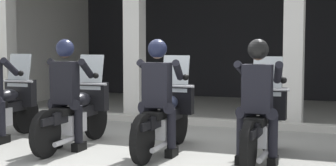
% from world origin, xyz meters
% --- Properties ---
extents(ground_plane, '(80.00, 80.00, 0.00)m').
position_xyz_m(ground_plane, '(0.00, 3.00, 0.00)').
color(ground_plane, gray).
extents(station_building, '(10.64, 4.96, 3.49)m').
position_xyz_m(station_building, '(-0.16, 5.39, 2.22)').
color(station_building, black).
rests_on(station_building, ground).
extents(kerb_strip, '(10.14, 0.24, 0.12)m').
position_xyz_m(kerb_strip, '(-0.16, 2.34, 0.06)').
color(kerb_strip, '#B7B5AD').
rests_on(kerb_strip, ground).
extents(motorcycle_far_left, '(0.62, 2.04, 1.35)m').
position_xyz_m(motorcycle_far_left, '(-2.73, -0.11, 0.50)').
color(motorcycle_far_left, black).
rests_on(motorcycle_far_left, ground).
extents(motorcycle_left, '(0.62, 2.04, 1.35)m').
position_xyz_m(motorcycle_left, '(-1.36, -0.16, 0.50)').
color(motorcycle_left, black).
rests_on(motorcycle_left, ground).
extents(police_officer_left, '(0.63, 0.61, 1.58)m').
position_xyz_m(police_officer_left, '(-1.36, -0.45, 0.94)').
color(police_officer_left, black).
rests_on(police_officer_left, ground).
extents(motorcycle_center, '(0.62, 2.04, 1.35)m').
position_xyz_m(motorcycle_center, '(0.00, -0.06, 0.50)').
color(motorcycle_center, black).
rests_on(motorcycle_center, ground).
extents(police_officer_center, '(0.63, 0.61, 1.58)m').
position_xyz_m(police_officer_center, '(0.00, -0.35, 0.94)').
color(police_officer_center, black).
rests_on(police_officer_center, ground).
extents(motorcycle_right, '(0.62, 2.04, 1.35)m').
position_xyz_m(motorcycle_right, '(1.36, -0.13, 0.50)').
color(motorcycle_right, black).
rests_on(motorcycle_right, ground).
extents(police_officer_right, '(0.63, 0.61, 1.58)m').
position_xyz_m(police_officer_right, '(1.36, -0.42, 0.94)').
color(police_officer_right, black).
rests_on(police_officer_right, ground).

